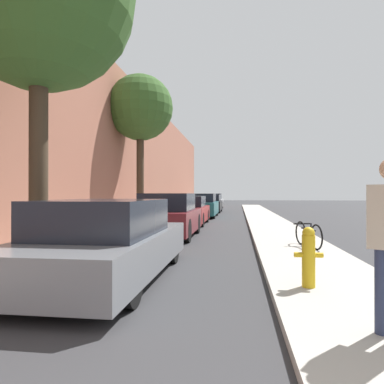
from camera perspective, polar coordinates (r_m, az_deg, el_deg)
ground_plane at (r=15.74m, az=2.38°, el=-5.59°), size 120.00×120.00×0.00m
sidewalk_left at (r=16.26m, az=-7.89°, el=-5.21°), size 2.00×52.00×0.12m
sidewalk_right at (r=15.74m, az=13.00°, el=-5.37°), size 2.00×52.00×0.12m
building_facade_left at (r=16.75m, az=-12.37°, el=7.09°), size 0.70×52.00×7.21m
parked_car_grey at (r=6.11m, az=-13.91°, el=-7.99°), size 1.90×4.63×1.36m
parked_car_maroon at (r=11.57m, az=-3.86°, el=-4.05°), size 1.77×3.96×1.47m
parked_car_red at (r=16.31m, az=-0.65°, el=-3.16°), size 1.72×4.00×1.34m
parked_car_teal at (r=21.42m, az=1.68°, el=-2.30°), size 1.80×4.52×1.46m
parked_car_black at (r=26.97m, az=2.86°, el=-1.96°), size 1.90×4.26×1.39m
parked_car_silver at (r=32.78m, az=3.48°, el=-1.59°), size 1.80×4.61×1.46m
street_tree_far at (r=16.06m, az=-8.58°, el=13.47°), size 2.95×2.95×6.68m
fire_hydrant at (r=5.29m, az=18.75°, el=-10.04°), size 0.40×0.19×0.86m
bicycle at (r=9.15m, az=18.68°, el=-6.68°), size 0.51×1.48×0.62m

